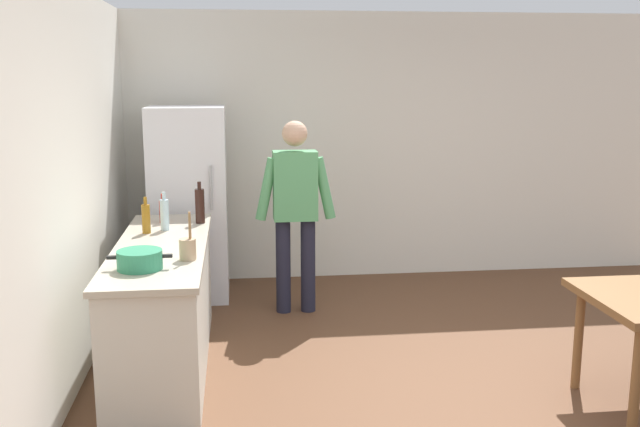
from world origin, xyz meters
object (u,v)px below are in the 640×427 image
person (295,204)px  bottle_oil_amber (146,218)px  utensil_jar (188,248)px  bottle_wine_dark (200,205)px  cooking_pot (140,260)px  bottle_water_clear (165,214)px  bottle_sauce_red (163,211)px  refrigerator (189,204)px

person → bottle_oil_amber: 1.37m
utensil_jar → bottle_wine_dark: size_ratio=0.94×
cooking_pot → bottle_water_clear: size_ratio=1.33×
cooking_pot → bottle_water_clear: 1.12m
bottle_wine_dark → person: bearing=22.7°
cooking_pot → bottle_wine_dark: bottle_wine_dark is taller
person → bottle_oil_amber: size_ratio=6.07×
bottle_sauce_red → bottle_oil_amber: 0.39m
utensil_jar → bottle_wine_dark: 1.16m
utensil_jar → bottle_oil_amber: size_ratio=1.14×
bottle_water_clear → bottle_sauce_red: (-0.04, 0.29, -0.03)m
bottle_wine_dark → bottle_oil_amber: (-0.39, -0.33, -0.03)m
utensil_jar → bottle_water_clear: utensil_jar is taller
bottle_sauce_red → bottle_oil_amber: (-0.09, -0.38, 0.02)m
cooking_pot → refrigerator: bearing=85.9°
person → bottle_sauce_red: person is taller
cooking_pot → bottle_oil_amber: size_ratio=1.43×
refrigerator → bottle_wine_dark: (0.15, -0.89, 0.15)m
utensil_jar → bottle_water_clear: bearing=104.2°
utensil_jar → bottle_water_clear: (-0.23, 0.92, 0.05)m
utensil_jar → bottle_sauce_red: size_ratio=1.33×
bottle_water_clear → bottle_oil_amber: size_ratio=1.07×
cooking_pot → utensil_jar: 0.34m
person → bottle_wine_dark: bearing=-157.3°
bottle_wine_dark → cooking_pot: bearing=-102.8°
cooking_pot → bottle_sauce_red: 1.41m
refrigerator → bottle_oil_amber: (-0.24, -1.22, 0.12)m
bottle_sauce_red → bottle_wine_dark: bottle_wine_dark is taller
person → bottle_water_clear: person is taller
person → utensil_jar: (-0.83, -1.50, 0.00)m
bottle_water_clear → bottle_oil_amber: bearing=-144.8°
refrigerator → bottle_water_clear: size_ratio=6.00×
cooking_pot → bottle_water_clear: bottle_water_clear is taller
utensil_jar → bottle_wine_dark: bottle_wine_dark is taller
cooking_pot → bottle_oil_amber: (-0.08, 1.03, 0.06)m
refrigerator → person: size_ratio=1.06×
bottle_wine_dark → utensil_jar: bearing=-91.3°
bottle_water_clear → person: bearing=28.4°
utensil_jar → bottle_sauce_red: (-0.27, 1.21, 0.02)m
person → utensil_jar: bearing=-119.0°
bottle_wine_dark → bottle_sauce_red: bearing=170.4°
cooking_pot → bottle_oil_amber: bottle_oil_amber is taller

